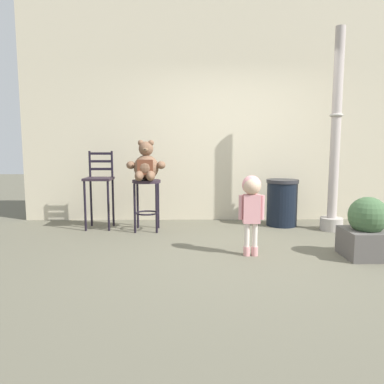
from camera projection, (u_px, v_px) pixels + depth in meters
The scene contains 9 objects.
ground_plane at pixel (252, 255), 4.00m from camera, with size 24.00×24.00×0.00m, color #605D4C.
building_wall at pixel (231, 101), 5.87m from camera, with size 6.65×0.30×3.82m, color beige.
bar_stool_with_teddy at pixel (147, 194), 5.12m from camera, with size 0.40×0.40×0.72m.
teddy_bear at pixel (146, 166), 5.05m from camera, with size 0.54×0.49×0.56m.
child_walking at pixel (252, 198), 3.92m from camera, with size 0.28×0.22×0.88m.
trash_bin at pixel (282, 202), 5.48m from camera, with size 0.48×0.48×0.70m.
lamppost at pixel (335, 153), 5.08m from camera, with size 0.31×0.31×2.79m.
bar_chair_empty at pixel (99, 184), 5.27m from camera, with size 0.39×0.39×1.12m.
planter_with_shrub at pixel (367, 230), 3.90m from camera, with size 0.48×0.48×0.66m.
Camera 1 is at (-0.71, -3.88, 1.19)m, focal length 34.06 mm.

